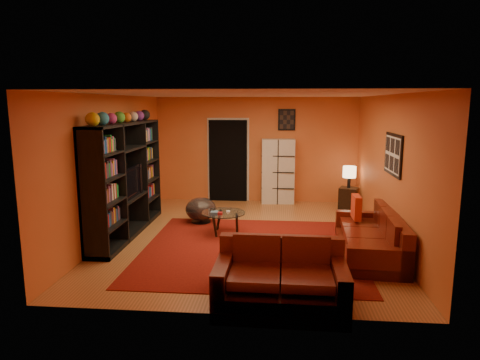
# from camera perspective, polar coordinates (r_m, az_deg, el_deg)

# --- Properties ---
(floor) EXTENTS (6.00, 6.00, 0.00)m
(floor) POSITION_cam_1_polar(r_m,az_deg,el_deg) (8.04, 0.96, -7.53)
(floor) COLOR #995A2F
(floor) RESTS_ON ground
(ceiling) EXTENTS (6.00, 6.00, 0.00)m
(ceiling) POSITION_cam_1_polar(r_m,az_deg,el_deg) (7.66, 1.02, 11.33)
(ceiling) COLOR white
(ceiling) RESTS_ON wall_back
(wall_back) EXTENTS (6.00, 0.00, 6.00)m
(wall_back) POSITION_cam_1_polar(r_m,az_deg,el_deg) (10.71, 2.15, 4.04)
(wall_back) COLOR #CD602D
(wall_back) RESTS_ON floor
(wall_front) EXTENTS (6.00, 0.00, 6.00)m
(wall_front) POSITION_cam_1_polar(r_m,az_deg,el_deg) (4.81, -1.58, -3.62)
(wall_front) COLOR #CD602D
(wall_front) RESTS_ON floor
(wall_left) EXTENTS (0.00, 6.00, 6.00)m
(wall_left) POSITION_cam_1_polar(r_m,az_deg,el_deg) (8.30, -16.49, 1.83)
(wall_left) COLOR #CD602D
(wall_left) RESTS_ON floor
(wall_right) EXTENTS (0.00, 6.00, 6.00)m
(wall_right) POSITION_cam_1_polar(r_m,az_deg,el_deg) (7.97, 19.24, 1.34)
(wall_right) COLOR #CD602D
(wall_right) RESTS_ON floor
(rug) EXTENTS (3.60, 3.60, 0.01)m
(rug) POSITION_cam_1_polar(r_m,az_deg,el_deg) (7.37, 1.35, -9.16)
(rug) COLOR #5F0F0A
(rug) RESTS_ON floor
(doorway) EXTENTS (0.95, 0.10, 2.04)m
(doorway) POSITION_cam_1_polar(r_m,az_deg,el_deg) (10.77, -1.60, 2.57)
(doorway) COLOR black
(doorway) RESTS_ON floor
(wall_art_right) EXTENTS (0.03, 1.00, 0.70)m
(wall_art_right) POSITION_cam_1_polar(r_m,az_deg,el_deg) (7.64, 19.76, 3.22)
(wall_art_right) COLOR black
(wall_art_right) RESTS_ON wall_right
(wall_art_back) EXTENTS (0.42, 0.03, 0.52)m
(wall_art_back) POSITION_cam_1_polar(r_m,az_deg,el_deg) (10.63, 6.25, 7.99)
(wall_art_back) COLOR black
(wall_art_back) RESTS_ON wall_back
(entertainment_unit) EXTENTS (0.45, 3.00, 2.10)m
(entertainment_unit) POSITION_cam_1_polar(r_m,az_deg,el_deg) (8.26, -14.96, 0.11)
(entertainment_unit) COLOR black
(entertainment_unit) RESTS_ON floor
(tv) EXTENTS (1.00, 0.13, 0.58)m
(tv) POSITION_cam_1_polar(r_m,az_deg,el_deg) (8.16, -14.84, -0.30)
(tv) COLOR black
(tv) RESTS_ON entertainment_unit
(sofa) EXTENTS (1.05, 2.28, 0.85)m
(sofa) POSITION_cam_1_polar(r_m,az_deg,el_deg) (7.38, 17.46, -7.35)
(sofa) COLOR #4E110A
(sofa) RESTS_ON rug
(loveseat) EXTENTS (1.68, 1.02, 0.85)m
(loveseat) POSITION_cam_1_polar(r_m,az_deg,el_deg) (5.66, 5.45, -12.36)
(loveseat) COLOR #4E110A
(loveseat) RESTS_ON rug
(throw_pillow) EXTENTS (0.12, 0.42, 0.42)m
(throw_pillow) POSITION_cam_1_polar(r_m,az_deg,el_deg) (7.88, 15.25, -3.52)
(throw_pillow) COLOR red
(throw_pillow) RESTS_ON sofa
(coffee_table) EXTENTS (0.82, 0.82, 0.41)m
(coffee_table) POSITION_cam_1_polar(r_m,az_deg,el_deg) (8.10, -2.21, -4.66)
(coffee_table) COLOR silver
(coffee_table) RESTS_ON floor
(storage_cabinet) EXTENTS (0.82, 0.41, 1.59)m
(storage_cabinet) POSITION_cam_1_polar(r_m,az_deg,el_deg) (10.57, 5.07, 1.16)
(storage_cabinet) COLOR silver
(storage_cabinet) RESTS_ON floor
(bowl_chair) EXTENTS (0.64, 0.64, 0.52)m
(bowl_chair) POSITION_cam_1_polar(r_m,az_deg,el_deg) (8.91, -5.25, -3.92)
(bowl_chair) COLOR black
(bowl_chair) RESTS_ON floor
(side_table) EXTENTS (0.51, 0.51, 0.50)m
(side_table) POSITION_cam_1_polar(r_m,az_deg,el_deg) (10.38, 14.23, -2.35)
(side_table) COLOR black
(side_table) RESTS_ON floor
(table_lamp) EXTENTS (0.30, 0.30, 0.51)m
(table_lamp) POSITION_cam_1_polar(r_m,az_deg,el_deg) (10.27, 14.38, 0.97)
(table_lamp) COLOR black
(table_lamp) RESTS_ON side_table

